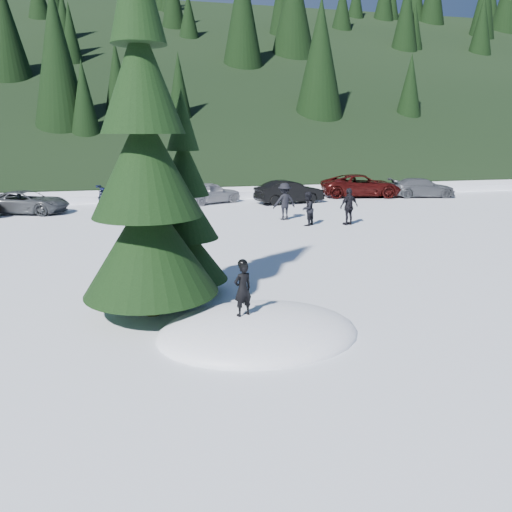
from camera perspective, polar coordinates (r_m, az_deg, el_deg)
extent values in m
plane|color=white|center=(11.13, 0.28, -8.85)|extent=(200.00, 200.00, 0.00)
ellipsoid|color=white|center=(11.13, 0.28, -8.85)|extent=(4.48, 3.52, 0.96)
cylinder|color=black|center=(12.29, -11.81, -3.43)|extent=(0.38, 0.38, 1.40)
cone|color=black|center=(12.01, -12.08, 1.54)|extent=(3.20, 3.20, 2.46)
cone|color=black|center=(11.76, -12.55, 10.42)|extent=(2.54, 2.54, 2.46)
cone|color=black|center=(11.80, -13.05, 19.46)|extent=(1.88, 1.88, 2.46)
cylinder|color=black|center=(13.75, -7.85, -2.25)|extent=(0.26, 0.26, 1.00)
cone|color=black|center=(13.58, -7.94, 0.42)|extent=(2.20, 2.20, 1.52)
cone|color=black|center=(13.36, -8.11, 5.22)|extent=(1.75, 1.75, 1.52)
cone|color=black|center=(13.23, -8.28, 10.15)|extent=(1.29, 1.29, 1.52)
cone|color=black|center=(13.20, -8.46, 15.13)|extent=(0.84, 0.84, 1.52)
imported|color=black|center=(10.64, -1.52, -3.82)|extent=(0.50, 0.42, 1.17)
imported|color=black|center=(23.55, 5.89, 5.39)|extent=(0.97, 0.97, 1.58)
imported|color=black|center=(23.99, 10.58, 5.57)|extent=(1.10, 0.69, 1.74)
imported|color=black|center=(25.01, 3.27, 6.24)|extent=(1.28, 0.86, 1.83)
imported|color=#464A4D|center=(29.64, -24.72, 5.61)|extent=(4.80, 3.31, 1.22)
imported|color=#0E1333|center=(30.69, -13.45, 6.83)|extent=(4.73, 2.70, 1.29)
imported|color=gray|center=(30.87, -5.31, 7.23)|extent=(4.19, 3.05, 1.33)
imported|color=black|center=(30.89, 3.81, 7.32)|extent=(4.41, 2.18, 1.39)
imported|color=#360B09|center=(34.63, 11.96, 7.87)|extent=(5.77, 3.54, 1.49)
imported|color=#52555A|center=(35.58, 18.44, 7.43)|extent=(4.62, 2.62, 1.26)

